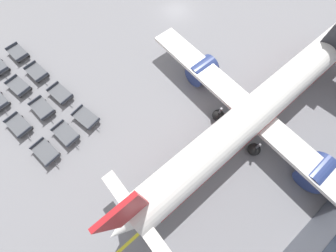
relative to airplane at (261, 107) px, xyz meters
The scene contains 12 objects.
ground_plane 20.11m from the airplane, 165.64° to the left, with size 500.00×500.00×0.00m, color gray.
airplane is the anchor object (origin of this frame).
baggage_dolly_row_near_col_c 26.17m from the airplane, 126.55° to the right, with size 3.67×2.20×0.92m.
baggage_dolly_row_near_col_d 22.81m from the airplane, 118.40° to the right, with size 3.67×2.19×0.92m.
baggage_dolly_row_mid_a_col_b 27.97m from the airplane, 137.38° to the right, with size 3.68×2.30×0.92m.
baggage_dolly_row_mid_a_col_c 24.10m from the airplane, 131.46° to the right, with size 3.66×2.07×0.92m.
baggage_dolly_row_mid_a_col_d 20.84m from the airplane, 123.19° to the right, with size 3.67×2.16×0.92m.
baggage_dolly_row_mid_b_col_a 30.77m from the airplane, 146.64° to the right, with size 3.66×2.09×0.92m.
baggage_dolly_row_mid_b_col_b 26.76m from the airplane, 142.41° to the right, with size 3.67×2.14×0.92m.
baggage_dolly_row_mid_b_col_c 22.62m from the airplane, 136.74° to the right, with size 3.68×2.22×0.92m.
baggage_dolly_row_mid_b_col_d 18.88m from the airplane, 128.62° to the right, with size 3.68×2.33×0.92m.
stand_guidance_stripe 8.47m from the airplane, 80.62° to the right, with size 0.91×27.60×0.01m.
Camera 1 is at (21.33, -18.74, 21.35)m, focal length 22.00 mm.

